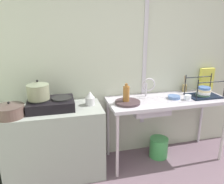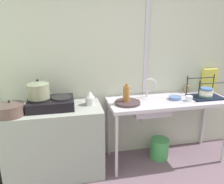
# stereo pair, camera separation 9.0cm
# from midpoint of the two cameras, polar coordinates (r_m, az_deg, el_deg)

# --- Properties ---
(wall_back) EXTENTS (4.60, 0.10, 2.75)m
(wall_back) POSITION_cam_midpoint_polar(r_m,az_deg,el_deg) (2.95, 9.44, 10.29)
(wall_back) COLOR #B8BDAA
(wall_back) RESTS_ON ground
(wall_metal_strip) EXTENTS (0.05, 0.01, 2.20)m
(wall_metal_strip) POSITION_cam_midpoint_polar(r_m,az_deg,el_deg) (2.84, 7.63, 12.88)
(wall_metal_strip) COLOR #BAB3C0
(counter_concrete) EXTENTS (1.08, 0.55, 0.83)m
(counter_concrete) POSITION_cam_midpoint_polar(r_m,az_deg,el_deg) (2.71, -15.31, -12.30)
(counter_concrete) COLOR gray
(counter_concrete) RESTS_ON ground
(counter_sink) EXTENTS (1.48, 0.55, 0.83)m
(counter_sink) POSITION_cam_midpoint_polar(r_m,az_deg,el_deg) (2.84, 12.96, -2.95)
(counter_sink) COLOR #BAB3C0
(counter_sink) RESTS_ON ground
(stove) EXTENTS (0.49, 0.36, 0.12)m
(stove) POSITION_cam_midpoint_polar(r_m,az_deg,el_deg) (2.51, -16.35, -2.93)
(stove) COLOR black
(stove) RESTS_ON counter_concrete
(pot_on_left_burner) EXTENTS (0.23, 0.23, 0.21)m
(pot_on_left_burner) POSITION_cam_midpoint_polar(r_m,az_deg,el_deg) (2.48, -19.38, 0.34)
(pot_on_left_burner) COLOR #76775D
(pot_on_left_burner) RESTS_ON stove
(pot_beside_stove) EXTENTS (0.29, 0.29, 0.16)m
(pot_beside_stove) POSITION_cam_midpoint_polar(r_m,az_deg,el_deg) (2.44, -25.71, -4.28)
(pot_beside_stove) COLOR brown
(pot_beside_stove) RESTS_ON counter_concrete
(percolator) EXTENTS (0.11, 0.11, 0.16)m
(percolator) POSITION_cam_midpoint_polar(r_m,az_deg,el_deg) (2.54, -6.65, -1.63)
(percolator) COLOR silver
(percolator) RESTS_ON counter_concrete
(sink_basin) EXTENTS (0.44, 0.28, 0.16)m
(sink_basin) POSITION_cam_midpoint_polar(r_m,az_deg,el_deg) (2.74, 8.74, -3.76)
(sink_basin) COLOR #BAB3C0
(sink_basin) RESTS_ON counter_sink
(faucet) EXTENTS (0.17, 0.09, 0.26)m
(faucet) POSITION_cam_midpoint_polar(r_m,az_deg,el_deg) (2.76, 8.40, 1.71)
(faucet) COLOR #BAB3C0
(faucet) RESTS_ON counter_sink
(frying_pan) EXTENTS (0.29, 0.29, 0.03)m
(frying_pan) POSITION_cam_midpoint_polar(r_m,az_deg,el_deg) (2.59, 3.01, -2.67)
(frying_pan) COLOR #3D2D31
(frying_pan) RESTS_ON counter_sink
(dish_rack) EXTENTS (0.40, 0.28, 0.26)m
(dish_rack) POSITION_cam_midpoint_polar(r_m,az_deg,el_deg) (3.03, 21.63, -0.09)
(dish_rack) COLOR black
(dish_rack) RESTS_ON counter_sink
(cup_by_rack) EXTENTS (0.08, 0.08, 0.06)m
(cup_by_rack) POSITION_cam_midpoint_polar(r_m,az_deg,el_deg) (2.84, 17.98, -1.32)
(cup_by_rack) COLOR silver
(cup_by_rack) RESTS_ON counter_sink
(small_bowl_on_drainboard) EXTENTS (0.15, 0.15, 0.04)m
(small_bowl_on_drainboard) POSITION_cam_midpoint_polar(r_m,az_deg,el_deg) (2.85, 14.72, -1.27)
(small_bowl_on_drainboard) COLOR #5371A8
(small_bowl_on_drainboard) RESTS_ON counter_sink
(bottle_by_sink) EXTENTS (0.08, 0.08, 0.24)m
(bottle_by_sink) POSITION_cam_midpoint_polar(r_m,az_deg,el_deg) (2.57, 2.65, -0.67)
(bottle_by_sink) COLOR brown
(bottle_by_sink) RESTS_ON counter_sink
(cereal_box) EXTENTS (0.20, 0.06, 0.31)m
(cereal_box) POSITION_cam_midpoint_polar(r_m,az_deg,el_deg) (3.32, 22.28, 3.08)
(cereal_box) COLOR #D9D24B
(cereal_box) RESTS_ON counter_sink
(utensil_jar) EXTENTS (0.06, 0.06, 0.23)m
(utensil_jar) POSITION_cam_midpoint_polar(r_m,az_deg,el_deg) (3.17, 17.29, 1.04)
(utensil_jar) COLOR olive
(utensil_jar) RESTS_ON counter_sink
(bucket_on_floor) EXTENTS (0.24, 0.24, 0.26)m
(bucket_on_floor) POSITION_cam_midpoint_polar(r_m,az_deg,el_deg) (3.12, 11.03, -13.75)
(bucket_on_floor) COLOR #419B51
(bucket_on_floor) RESTS_ON ground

